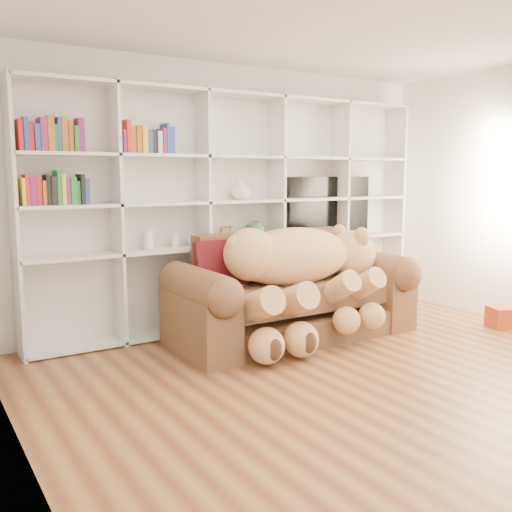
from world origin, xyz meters
TOP-DOWN VIEW (x-y plane):
  - floor at (0.00, 0.00)m, footprint 5.00×5.00m
  - ceiling at (0.00, 0.00)m, footprint 5.00×5.00m
  - wall_left at (-2.50, 0.00)m, footprint 0.02×5.00m
  - wall_back at (0.00, 2.50)m, footprint 5.00×0.02m
  - bookshelf at (-0.24, 2.36)m, footprint 4.43×0.35m
  - sofa at (0.17, 1.64)m, footprint 2.38×1.03m
  - teddy_bear at (0.14, 1.44)m, footprint 1.85×1.00m
  - throw_pillow at (-0.52, 1.81)m, footprint 0.50×0.33m
  - gift_box at (2.22, 0.73)m, footprint 0.34×0.33m
  - tv at (1.21, 2.35)m, footprint 1.15×0.18m
  - picture_frame at (-0.18, 2.30)m, footprint 0.14×0.06m
  - green_vase at (0.18, 2.30)m, footprint 0.22×0.22m
  - figurine_tall at (-1.02, 2.30)m, footprint 0.12×0.12m
  - figurine_short at (-0.74, 2.30)m, footprint 0.10×0.10m
  - snow_globe at (-0.55, 2.30)m, footprint 0.12×0.12m
  - shelf_vase at (0.00, 2.30)m, footprint 0.25×0.25m

SIDE VIEW (x-z plane):
  - floor at x=0.00m, z-range 0.00..0.00m
  - gift_box at x=2.22m, z-range 0.00..0.21m
  - sofa at x=0.17m, z-range -0.12..0.88m
  - teddy_bear at x=0.14m, z-range 0.17..1.24m
  - throw_pillow at x=-0.52m, z-range 0.50..0.98m
  - snow_globe at x=-0.55m, z-range 0.87..0.99m
  - figurine_short at x=-0.74m, z-range 0.86..1.00m
  - figurine_tall at x=-1.02m, z-range 0.86..1.05m
  - picture_frame at x=-0.18m, z-range 0.87..1.05m
  - green_vase at x=0.18m, z-range 0.86..1.09m
  - tv at x=1.21m, z-range 0.86..1.54m
  - bookshelf at x=-0.24m, z-range 0.11..2.51m
  - wall_left at x=-2.50m, z-range 0.00..2.70m
  - wall_back at x=0.00m, z-range 0.00..2.70m
  - shelf_vase at x=0.00m, z-range 1.31..1.53m
  - ceiling at x=0.00m, z-range 2.70..2.70m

